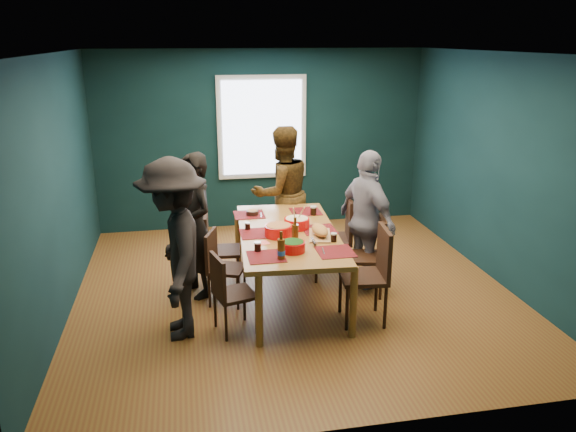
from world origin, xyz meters
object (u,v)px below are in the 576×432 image
chair_right_mid (372,250)px  chair_right_far (340,232)px  chair_left_far (215,244)px  chair_right_near (373,268)px  dining_table (288,238)px  person_near_left (174,250)px  person_back (282,193)px  chair_left_mid (220,262)px  bowl_herbs (293,246)px  bowl_dumpling (297,223)px  chair_left_near (227,288)px  person_right (367,220)px  bowl_salad (279,230)px  cutting_board (320,231)px  person_far_left (195,226)px

chair_right_mid → chair_right_far: bearing=126.0°
chair_left_far → chair_right_near: bearing=-32.5°
dining_table → person_near_left: bearing=-150.9°
chair_left_far → person_back: size_ratio=0.51×
chair_left_mid → bowl_herbs: bearing=-23.2°
chair_left_mid → bowl_herbs: 1.03m
chair_right_far → bowl_dumpling: bowl_dumpling is taller
chair_left_near → person_back: 2.20m
chair_left_far → person_right: size_ratio=0.55×
bowl_salad → cutting_board: bowl_salad is taller
chair_right_mid → bowl_herbs: chair_right_mid is taller
person_back → chair_left_far: bearing=22.7°
chair_right_far → chair_left_near: bearing=-132.1°
person_back → person_near_left: size_ratio=0.98×
chair_right_near → person_far_left: bearing=156.7°
chair_right_mid → person_back: (-0.81, 1.36, 0.35)m
chair_left_mid → person_right: size_ratio=0.50×
chair_right_mid → person_right: 0.36m
chair_right_near → cutting_board: chair_right_near is taller
chair_left_mid → chair_left_near: 0.71m
chair_left_far → bowl_salad: bearing=-38.7°
person_near_left → cutting_board: 1.58m
chair_right_mid → person_near_left: (-2.20, -0.54, 0.37)m
cutting_board → bowl_herbs: bearing=-121.3°
bowl_dumpling → bowl_herbs: size_ratio=1.15×
bowl_herbs → cutting_board: 0.54m
dining_table → cutting_board: 0.39m
chair_left_mid → chair_right_mid: bearing=16.7°
person_back → dining_table: bearing=65.1°
bowl_dumpling → chair_left_mid: bearing=-176.9°
chair_right_mid → bowl_dumpling: size_ratio=3.22×
chair_left_far → person_far_left: (-0.23, -0.19, 0.31)m
chair_right_far → chair_left_mid: bearing=-153.8°
chair_left_near → person_right: (1.71, 0.83, 0.34)m
chair_left_mid → chair_right_far: size_ratio=0.82×
chair_right_near → bowl_dumpling: bearing=135.5°
person_right → person_near_left: bearing=90.5°
person_back → person_near_left: bearing=35.8°
chair_right_near → cutting_board: (-0.45, 0.46, 0.27)m
person_back → person_far_left: bearing=22.5°
cutting_board → person_near_left: bearing=-153.9°
chair_left_near → bowl_herbs: bowl_herbs is taller
chair_left_near → cutting_board: cutting_board is taller
chair_right_mid → chair_right_near: chair_right_near is taller
chair_left_near → bowl_salad: size_ratio=2.77×
chair_left_near → person_back: (0.90, 1.97, 0.40)m
chair_right_near → bowl_salad: size_ratio=3.38×
person_far_left → chair_right_mid: bearing=55.2°
cutting_board → chair_left_mid: bearing=178.6°
bowl_salad → cutting_board: bearing=-12.4°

